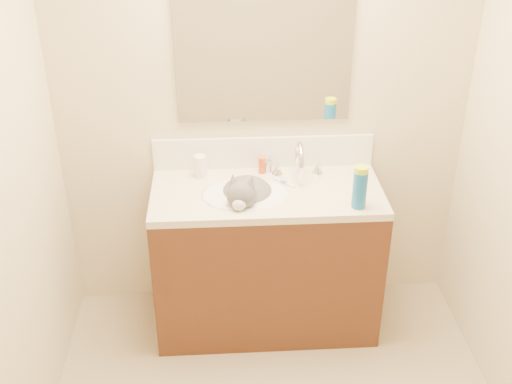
{
  "coord_description": "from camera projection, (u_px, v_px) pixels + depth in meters",
  "views": [
    {
      "loc": [
        -0.24,
        -1.91,
        2.49
      ],
      "look_at": [
        -0.06,
        0.92,
        0.88
      ],
      "focal_mm": 45.0,
      "sensor_mm": 36.0,
      "label": 1
    }
  ],
  "objects": [
    {
      "name": "vanity_cabinet",
      "position": [
        266.0,
        261.0,
        3.54
      ],
      "size": [
        1.2,
        0.55,
        0.82
      ],
      "primitive_type": "cube",
      "color": "#492513",
      "rests_on": "ground"
    },
    {
      "name": "backsplash",
      "position": [
        263.0,
        152.0,
        3.5
      ],
      "size": [
        1.2,
        0.02,
        0.18
      ],
      "primitive_type": "cube",
      "color": "white",
      "rests_on": "counter_slab"
    },
    {
      "name": "spray_cap",
      "position": [
        361.0,
        171.0,
        3.07
      ],
      "size": [
        0.09,
        0.09,
        0.04
      ],
      "primitive_type": "cylinder",
      "rotation": [
        0.0,
        0.0,
        0.35
      ],
      "color": "#C2D816",
      "rests_on": "spray_can"
    },
    {
      "name": "faucet",
      "position": [
        299.0,
        162.0,
        3.4
      ],
      "size": [
        0.28,
        0.2,
        0.21
      ],
      "color": "silver",
      "rests_on": "counter_slab"
    },
    {
      "name": "mirror",
      "position": [
        264.0,
        46.0,
        3.21
      ],
      "size": [
        0.9,
        0.02,
        0.8
      ],
      "primitive_type": "cube",
      "color": "white",
      "rests_on": "room_shell"
    },
    {
      "name": "pill_bottle",
      "position": [
        200.0,
        166.0,
        3.42
      ],
      "size": [
        0.08,
        0.08,
        0.12
      ],
      "primitive_type": "cylinder",
      "rotation": [
        0.0,
        0.0,
        -0.26
      ],
      "color": "white",
      "rests_on": "counter_slab"
    },
    {
      "name": "silver_jar",
      "position": [
        268.0,
        166.0,
        3.49
      ],
      "size": [
        0.05,
        0.05,
        0.06
      ],
      "primitive_type": "cylinder",
      "rotation": [
        0.0,
        0.0,
        0.01
      ],
      "color": "#B7B7BC",
      "rests_on": "counter_slab"
    },
    {
      "name": "amber_bottle",
      "position": [
        262.0,
        165.0,
        3.46
      ],
      "size": [
        0.05,
        0.05,
        0.09
      ],
      "primitive_type": "cylinder",
      "rotation": [
        0.0,
        0.0,
        -0.31
      ],
      "color": "#CF4C18",
      "rests_on": "counter_slab"
    },
    {
      "name": "counter_slab",
      "position": [
        267.0,
        194.0,
        3.33
      ],
      "size": [
        1.2,
        0.55,
        0.04
      ],
      "primitive_type": "cube",
      "color": "beige",
      "rests_on": "vanity_cabinet"
    },
    {
      "name": "pill_label",
      "position": [
        200.0,
        168.0,
        3.43
      ],
      "size": [
        0.08,
        0.08,
        0.04
      ],
      "primitive_type": "cylinder",
      "rotation": [
        0.0,
        0.0,
        -0.26
      ],
      "color": "#E65426",
      "rests_on": "pill_bottle"
    },
    {
      "name": "toothbrush",
      "position": [
        284.0,
        183.0,
        3.38
      ],
      "size": [
        0.11,
        0.12,
        0.01
      ],
      "primitive_type": "cube",
      "rotation": [
        0.0,
        0.0,
        0.75
      ],
      "color": "white",
      "rests_on": "counter_slab"
    },
    {
      "name": "room_shell",
      "position": [
        291.0,
        170.0,
        2.16
      ],
      "size": [
        2.24,
        2.54,
        2.52
      ],
      "color": "beige",
      "rests_on": "ground"
    },
    {
      "name": "cat",
      "position": [
        247.0,
        198.0,
        3.31
      ],
      "size": [
        0.36,
        0.43,
        0.32
      ],
      "rotation": [
        0.0,
        0.0,
        -0.24
      ],
      "color": "#524F52",
      "rests_on": "basin"
    },
    {
      "name": "spray_can",
      "position": [
        360.0,
        190.0,
        3.13
      ],
      "size": [
        0.09,
        0.09,
        0.19
      ],
      "primitive_type": "cylinder",
      "rotation": [
        0.0,
        0.0,
        0.35
      ],
      "color": "#1764A7",
      "rests_on": "counter_slab"
    },
    {
      "name": "toothbrush_head",
      "position": [
        284.0,
        182.0,
        3.38
      ],
      "size": [
        0.04,
        0.04,
        0.02
      ],
      "primitive_type": "cube",
      "rotation": [
        0.0,
        0.0,
        0.75
      ],
      "color": "#6798DB",
      "rests_on": "counter_slab"
    },
    {
      "name": "basin",
      "position": [
        244.0,
        206.0,
        3.32
      ],
      "size": [
        0.45,
        0.36,
        0.14
      ],
      "primitive_type": "ellipsoid",
      "color": "white",
      "rests_on": "vanity_cabinet"
    }
  ]
}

